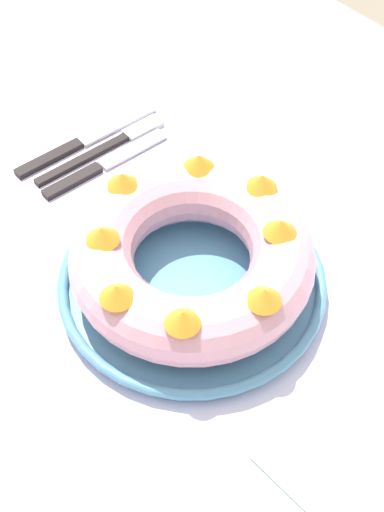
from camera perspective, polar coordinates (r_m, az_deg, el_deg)
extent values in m
cube|color=silver|center=(0.82, -1.81, -2.43)|extent=(1.43, 1.15, 0.03)
cylinder|color=brown|center=(1.68, -1.54, 12.00)|extent=(0.06, 0.06, 0.75)
cylinder|color=#518EB2|center=(0.80, 0.00, -2.31)|extent=(0.29, 0.29, 0.01)
torus|color=#518EB2|center=(0.79, 0.00, -1.89)|extent=(0.30, 0.30, 0.01)
torus|color=#E09EAD|center=(0.76, 0.00, 0.00)|extent=(0.26, 0.26, 0.07)
cone|color=orange|center=(0.78, 5.60, 5.98)|extent=(0.04, 0.04, 0.02)
cone|color=orange|center=(0.80, 0.55, 7.61)|extent=(0.04, 0.04, 0.02)
cone|color=orange|center=(0.78, -5.62, 6.11)|extent=(0.05, 0.05, 0.02)
cone|color=orange|center=(0.73, -7.22, 1.77)|extent=(0.05, 0.05, 0.02)
cone|color=orange|center=(0.68, -6.05, -2.88)|extent=(0.04, 0.04, 0.02)
cone|color=orange|center=(0.66, -0.76, -4.96)|extent=(0.05, 0.05, 0.02)
cone|color=orange|center=(0.68, 5.81, -3.14)|extent=(0.05, 0.05, 0.02)
cone|color=orange|center=(0.74, 7.10, 2.33)|extent=(0.04, 0.04, 0.02)
cube|color=black|center=(0.95, -8.74, 7.64)|extent=(0.01, 0.14, 0.01)
cube|color=silver|center=(0.99, -3.95, 10.18)|extent=(0.02, 0.06, 0.01)
cube|color=black|center=(0.96, -11.29, 7.67)|extent=(0.02, 0.10, 0.01)
cube|color=silver|center=(1.00, -6.00, 10.45)|extent=(0.02, 0.12, 0.00)
cube|color=black|center=(0.93, -9.37, 5.99)|extent=(0.02, 0.08, 0.01)
cube|color=silver|center=(0.96, -4.76, 8.51)|extent=(0.02, 0.10, 0.00)
cube|color=#B2D1B7|center=(0.70, 10.87, -16.73)|extent=(0.13, 0.09, 0.00)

